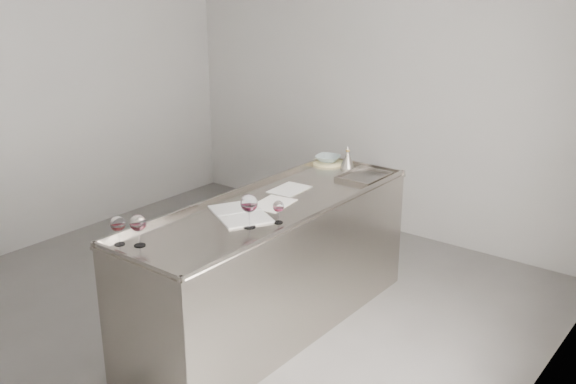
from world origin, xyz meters
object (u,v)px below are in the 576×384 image
Objects in this scene: wine_glass_left at (118,225)px; notebook at (240,214)px; counter at (273,267)px; wine_glass_middle at (138,224)px; wine_glass_right at (249,204)px; wine_funnel at (347,161)px; ceramic_bowl at (328,158)px; wine_glass_small at (278,207)px.

wine_glass_left is 0.33× the size of notebook.
counter is 4.48× the size of notebook.
counter is 1.20m from wine_glass_middle.
counter is at bearing 110.00° from wine_glass_right.
notebook is at bearing -88.39° from wine_funnel.
counter is 1.20m from wine_funnel.
ceramic_bowl is at bearing 92.92° from wine_glass_middle.
counter is 11.15× the size of wine_glass_right.
wine_glass_small is at bearing 58.51° from wine_glass_left.
notebook is (-0.19, 0.13, -0.15)m from wine_glass_right.
wine_glass_left is 0.88× the size of ceramic_bowl.
wine_glass_right is 0.27m from notebook.
wine_glass_right reaches higher than wine_glass_left.
counter is at bearing 80.63° from wine_glass_middle.
wine_glass_left is 0.81× the size of wine_glass_right.
wine_glass_left is at bearing -121.49° from wine_glass_small.
wine_glass_right reaches higher than wine_glass_middle.
wine_glass_left is 2.16m from ceramic_bowl.
wine_glass_small is 0.79× the size of wine_funnel.
wine_glass_right reaches higher than ceramic_bowl.
notebook is 1.36m from wine_funnel.
wine_glass_right is 0.20m from wine_glass_small.
wine_glass_right reaches higher than wine_glass_small.
notebook is at bearing 73.94° from wine_glass_left.
counter is 0.76m from wine_glass_right.
ceramic_bowl is at bearing 104.31° from counter.
counter is 13.01× the size of wine_funnel.
wine_glass_small is 1.41m from ceramic_bowl.
wine_glass_left is 0.84m from notebook.
wine_glass_small is 0.31m from notebook.
wine_glass_middle is at bearing -99.37° from counter.
wine_glass_left is 0.91× the size of wine_glass_middle.
wine_glass_left is 2.17m from wine_funnel.
notebook is 2.70× the size of ceramic_bowl.
wine_funnel is at bearing 87.66° from wine_glass_middle.
wine_funnel is (0.19, 2.16, -0.07)m from wine_glass_left.
wine_glass_small is at bearing -68.46° from ceramic_bowl.
wine_glass_right is 1.51m from wine_funnel.
wine_glass_middle is 2.10m from ceramic_bowl.
wine_glass_middle is 0.89m from wine_glass_small.
wine_funnel reaches higher than ceramic_bowl.
wine_glass_right is (0.42, 0.67, 0.03)m from wine_glass_left.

